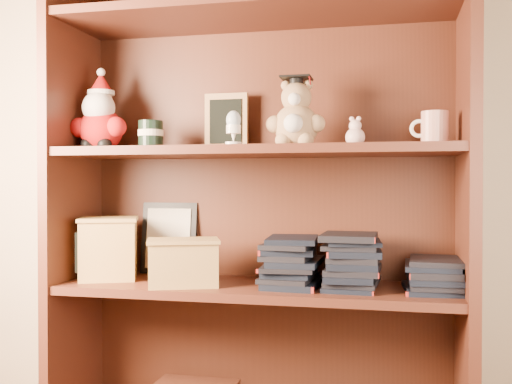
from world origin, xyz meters
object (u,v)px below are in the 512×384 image
at_px(grad_teddy_bear, 296,119).
at_px(bookcase, 259,205).
at_px(treats_box, 109,248).
at_px(teacher_mug, 434,128).

bearing_deg(grad_teddy_bear, bookcase, 154.89).
xyz_separation_m(grad_teddy_bear, treats_box, (-0.59, 0.01, -0.38)).
height_order(bookcase, treats_box, bookcase).
xyz_separation_m(bookcase, teacher_mug, (0.50, -0.05, 0.22)).
height_order(bookcase, grad_teddy_bear, bookcase).
distance_m(bookcase, grad_teddy_bear, 0.28).
distance_m(teacher_mug, treats_box, 1.03).
height_order(teacher_mug, treats_box, teacher_mug).
bearing_deg(teacher_mug, grad_teddy_bear, -179.06).
relative_size(grad_teddy_bear, treats_box, 0.92).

